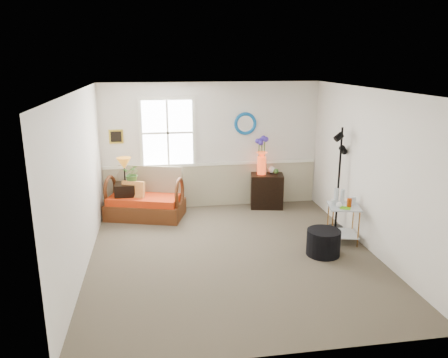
{
  "coord_description": "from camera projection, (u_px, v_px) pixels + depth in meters",
  "views": [
    {
      "loc": [
        -1.15,
        -6.33,
        3.04
      ],
      "look_at": [
        -0.08,
        0.38,
        1.17
      ],
      "focal_mm": 35.0,
      "sensor_mm": 36.0,
      "label": 1
    }
  ],
  "objects": [
    {
      "name": "side_table",
      "position": [
        343.0,
        224.0,
        7.44
      ],
      "size": [
        0.61,
        0.61,
        0.65
      ],
      "primitive_type": null,
      "rotation": [
        0.0,
        0.0,
        -0.23
      ],
      "color": "#C4833E",
      "rests_on": "floor"
    },
    {
      "name": "cabinet",
      "position": [
        267.0,
        191.0,
        9.18
      ],
      "size": [
        0.74,
        0.55,
        0.71
      ],
      "primitive_type": null,
      "rotation": [
        0.0,
        0.0,
        -0.19
      ],
      "color": "black",
      "rests_on": "floor"
    },
    {
      "name": "loveseat",
      "position": [
        145.0,
        194.0,
        8.57
      ],
      "size": [
        1.64,
        1.22,
        0.96
      ],
      "primitive_type": null,
      "rotation": [
        0.0,
        0.0,
        -0.29
      ],
      "color": "#612C16",
      "rests_on": "floor"
    },
    {
      "name": "mirror",
      "position": [
        245.0,
        124.0,
        9.01
      ],
      "size": [
        0.47,
        0.07,
        0.47
      ],
      "primitive_type": "torus",
      "rotation": [
        1.57,
        0.0,
        0.0
      ],
      "color": "#1575B8",
      "rests_on": "walls"
    },
    {
      "name": "ceiling",
      "position": [
        234.0,
        90.0,
        6.32
      ],
      "size": [
        4.5,
        5.0,
        0.01
      ],
      "primitive_type": "cube",
      "color": "white",
      "rests_on": "walls"
    },
    {
      "name": "table_lamp",
      "position": [
        124.0,
        171.0,
        8.47
      ],
      "size": [
        0.32,
        0.32,
        0.51
      ],
      "primitive_type": null,
      "rotation": [
        0.0,
        0.0,
        0.14
      ],
      "color": "orange",
      "rests_on": "lamp_stand"
    },
    {
      "name": "wainscot",
      "position": [
        212.0,
        185.0,
        9.25
      ],
      "size": [
        4.46,
        0.02,
        0.9
      ],
      "primitive_type": "cube",
      "color": "#B3AA88",
      "rests_on": "walls"
    },
    {
      "name": "ottoman",
      "position": [
        323.0,
        242.0,
        6.97
      ],
      "size": [
        0.57,
        0.57,
        0.41
      ],
      "primitive_type": "cylinder",
      "rotation": [
        0.0,
        0.0,
        0.07
      ],
      "color": "black",
      "rests_on": "floor"
    },
    {
      "name": "floor",
      "position": [
        233.0,
        255.0,
        7.01
      ],
      "size": [
        4.5,
        5.0,
        0.01
      ],
      "primitive_type": "cube",
      "color": "brown",
      "rests_on": "ground"
    },
    {
      "name": "picture",
      "position": [
        116.0,
        137.0,
        8.67
      ],
      "size": [
        0.28,
        0.03,
        0.28
      ],
      "primitive_type": "cube",
      "color": "gold",
      "rests_on": "walls"
    },
    {
      "name": "window",
      "position": [
        168.0,
        133.0,
        8.8
      ],
      "size": [
        1.14,
        0.06,
        1.44
      ],
      "primitive_type": null,
      "color": "white",
      "rests_on": "walls"
    },
    {
      "name": "chair_rail",
      "position": [
        212.0,
        164.0,
        9.12
      ],
      "size": [
        4.46,
        0.04,
        0.06
      ],
      "primitive_type": "cube",
      "color": "white",
      "rests_on": "walls"
    },
    {
      "name": "lamp_stand",
      "position": [
        126.0,
        200.0,
        8.61
      ],
      "size": [
        0.4,
        0.4,
        0.69
      ],
      "primitive_type": null,
      "rotation": [
        0.0,
        0.0,
        -0.02
      ],
      "color": "black",
      "rests_on": "floor"
    },
    {
      "name": "tabletop_items",
      "position": [
        343.0,
        198.0,
        7.36
      ],
      "size": [
        0.57,
        0.57,
        0.25
      ],
      "primitive_type": null,
      "rotation": [
        0.0,
        0.0,
        -0.49
      ],
      "color": "silver",
      "rests_on": "side_table"
    },
    {
      "name": "potted_plant",
      "position": [
        133.0,
        176.0,
        8.49
      ],
      "size": [
        0.46,
        0.49,
        0.3
      ],
      "primitive_type": "imported",
      "rotation": [
        0.0,
        0.0,
        -0.35
      ],
      "color": "#3A6528",
      "rests_on": "lamp_stand"
    },
    {
      "name": "walls",
      "position": [
        233.0,
        177.0,
        6.66
      ],
      "size": [
        4.51,
        5.01,
        2.6
      ],
      "color": "white",
      "rests_on": "floor"
    },
    {
      "name": "flower_vase",
      "position": [
        262.0,
        156.0,
        9.01
      ],
      "size": [
        0.25,
        0.25,
        0.79
      ],
      "primitive_type": null,
      "rotation": [
        0.0,
        0.0,
        -0.1
      ],
      "color": "#F64319",
      "rests_on": "cabinet"
    },
    {
      "name": "floor_lamp",
      "position": [
        339.0,
        179.0,
        7.88
      ],
      "size": [
        0.31,
        0.31,
        1.89
      ],
      "primitive_type": null,
      "rotation": [
        0.0,
        0.0,
        0.16
      ],
      "color": "black",
      "rests_on": "floor"
    },
    {
      "name": "throw_pillow",
      "position": [
        133.0,
        193.0,
        8.47
      ],
      "size": [
        0.45,
        0.27,
        0.44
      ],
      "primitive_type": null,
      "rotation": [
        0.0,
        0.0,
        -0.38
      ],
      "color": "#CF5212",
      "rests_on": "loveseat"
    }
  ]
}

